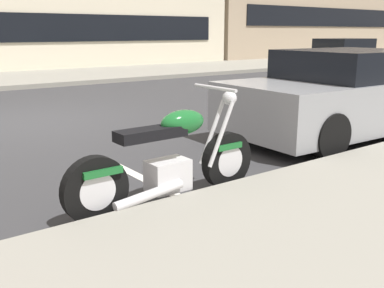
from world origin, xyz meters
TOP-DOWN VIEW (x-y plane):
  - ground_plane at (0.00, 0.00)m, footprint 260.00×260.00m
  - sidewalk_far_curb at (12.00, 7.42)m, footprint 120.00×5.00m
  - parking_stall_stripe at (0.00, -4.32)m, footprint 0.12×2.20m
  - parked_motorcycle at (-0.15, -4.86)m, footprint 2.12×0.62m
  - parked_car_mid_block at (3.76, -4.04)m, footprint 4.15×1.99m
  - car_opposite_curb at (15.12, 4.06)m, footprint 4.67×2.03m

SIDE VIEW (x-z plane):
  - ground_plane at x=0.00m, z-range 0.00..0.00m
  - parking_stall_stripe at x=0.00m, z-range 0.00..0.01m
  - sidewalk_far_curb at x=12.00m, z-range 0.00..0.14m
  - parked_motorcycle at x=-0.15m, z-range -0.13..0.97m
  - car_opposite_curb at x=15.12m, z-range -0.03..1.29m
  - parked_car_mid_block at x=3.76m, z-range -0.03..1.31m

